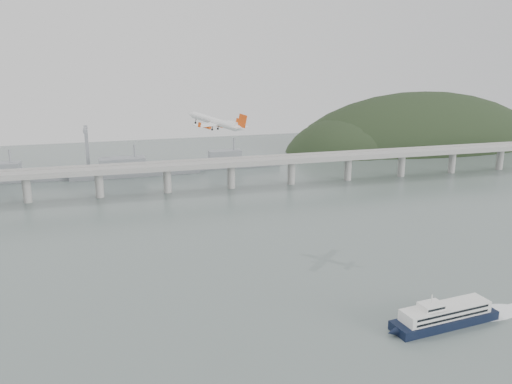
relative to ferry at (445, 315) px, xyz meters
name	(u,v)px	position (x,y,z in m)	size (l,w,h in m)	color
ground	(290,303)	(-54.06, 34.60, -3.93)	(900.00, 900.00, 0.00)	slate
bridge	(204,168)	(-55.21, 234.60, 13.72)	(800.00, 22.00, 23.90)	gray
headland	(430,161)	(231.12, 366.35, -23.27)	(365.00, 155.00, 156.00)	black
distant_fleet	(4,176)	(-209.42, 299.68, 2.29)	(453.00, 60.90, 40.00)	slate
ferry	(445,315)	(0.00, 0.00, 0.00)	(76.73, 19.69, 14.48)	black
airliner	(216,122)	(-71.06, 105.63, 66.66)	(29.48, 31.00, 9.83)	white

